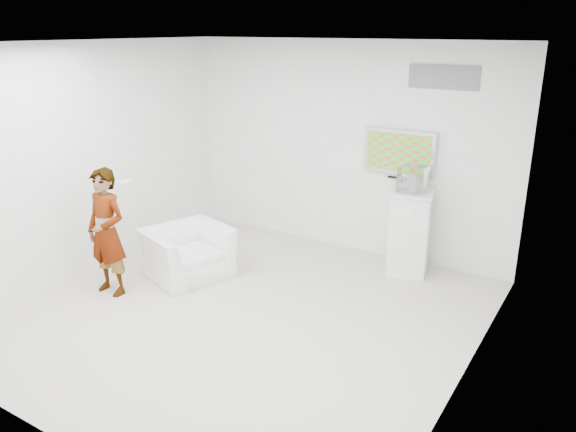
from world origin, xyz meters
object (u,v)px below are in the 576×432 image
object	(u,v)px
person	(107,232)
pedestal	(409,232)
armchair	(187,252)
tv	(399,152)
floor_uplight	(419,258)

from	to	relation	value
person	pedestal	distance (m)	3.85
armchair	pedestal	size ratio (longest dim) A/B	0.90
tv	armchair	size ratio (longest dim) A/B	0.98
armchair	floor_uplight	distance (m)	3.16
floor_uplight	armchair	bearing A→B (deg)	-142.75
tv	pedestal	bearing A→B (deg)	-45.91
pedestal	armchair	bearing A→B (deg)	-145.75
person	armchair	xyz separation A→B (m)	(0.48, 0.87, -0.46)
tv	person	size ratio (longest dim) A/B	0.63
tv	floor_uplight	bearing A→B (deg)	-12.60
pedestal	floor_uplight	size ratio (longest dim) A/B	4.49
pedestal	floor_uplight	xyz separation A→B (m)	(0.08, 0.26, -0.44)
person	floor_uplight	xyz separation A→B (m)	(2.99, 2.78, -0.67)
tv	person	world-z (taller)	tv
person	tv	bearing A→B (deg)	48.09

